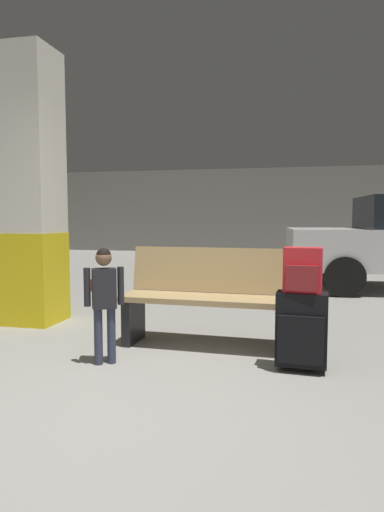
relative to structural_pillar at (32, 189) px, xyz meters
name	(u,v)px	position (x,y,z in m)	size (l,w,h in m)	color
ground_plane	(221,303)	(1.82, 1.84, -1.53)	(18.00, 18.00, 0.10)	gray
garage_back_wall	(263,211)	(1.82, 10.70, -0.08)	(18.00, 0.12, 2.80)	slate
structural_pillar	(32,189)	(0.00, 0.00, 0.00)	(0.57, 0.57, 2.98)	yellow
bench	(210,298)	(2.08, -0.49, -1.03)	(1.62, 0.59, 0.89)	tan
suitcase	(302,329)	(2.88, -1.02, -1.16)	(0.39, 0.25, 0.60)	black
backpack_bright	(303,271)	(2.88, -1.02, -0.71)	(0.29, 0.21, 0.34)	red
child	(104,293)	(1.36, -1.19, -0.90)	(0.28, 0.19, 0.93)	#33384C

